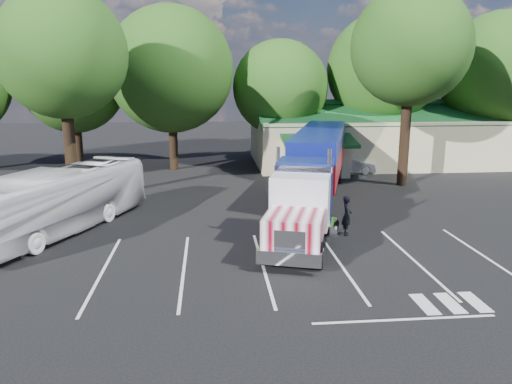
{
  "coord_description": "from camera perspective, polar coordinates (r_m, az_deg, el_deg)",
  "views": [
    {
      "loc": [
        -2.09,
        -25.01,
        7.57
      ],
      "look_at": [
        0.16,
        -1.28,
        2.0
      ],
      "focal_mm": 35.0,
      "sensor_mm": 36.0,
      "label": 1
    }
  ],
  "objects": [
    {
      "name": "ground",
      "position": [
        26.22,
        -0.62,
        -3.63
      ],
      "size": [
        120.0,
        120.0,
        0.0
      ],
      "primitive_type": "plane",
      "color": "black",
      "rests_on": "ground"
    },
    {
      "name": "event_hall",
      "position": [
        45.97,
        14.85,
        6.02
      ],
      "size": [
        24.2,
        14.12,
        5.55
      ],
      "color": "#C4B992",
      "rests_on": "ground"
    },
    {
      "name": "tree_row_b",
      "position": [
        44.18,
        -20.16,
        11.8
      ],
      "size": [
        8.4,
        8.4,
        11.35
      ],
      "color": "black",
      "rests_on": "ground"
    },
    {
      "name": "tree_row_c",
      "position": [
        41.32,
        -9.73,
        13.62
      ],
      "size": [
        10.0,
        10.0,
        13.05
      ],
      "color": "black",
      "rests_on": "ground"
    },
    {
      "name": "tree_row_d",
      "position": [
        42.96,
        2.79,
        11.82
      ],
      "size": [
        8.0,
        8.0,
        10.6
      ],
      "color": "black",
      "rests_on": "ground"
    },
    {
      "name": "tree_row_e",
      "position": [
        45.58,
        14.31,
        13.4
      ],
      "size": [
        9.6,
        9.6,
        12.9
      ],
      "color": "black",
      "rests_on": "ground"
    },
    {
      "name": "tree_row_f",
      "position": [
        48.76,
        26.17,
        12.1
      ],
      "size": [
        10.4,
        10.4,
        13.0
      ],
      "color": "black",
      "rests_on": "ground"
    },
    {
      "name": "tree_near_left",
      "position": [
        32.16,
        -21.29,
        14.5
      ],
      "size": [
        7.6,
        7.6,
        12.65
      ],
      "color": "black",
      "rests_on": "ground"
    },
    {
      "name": "tree_near_right",
      "position": [
        36.21,
        17.28,
        15.58
      ],
      "size": [
        8.0,
        8.0,
        13.5
      ],
      "color": "black",
      "rests_on": "ground"
    },
    {
      "name": "semi_truck",
      "position": [
        30.02,
        6.91,
        3.3
      ],
      "size": [
        8.65,
        20.78,
        4.39
      ],
      "rotation": [
        0.0,
        0.0,
        -0.3
      ],
      "color": "black",
      "rests_on": "ground"
    },
    {
      "name": "woman",
      "position": [
        24.57,
        10.35,
        -2.64
      ],
      "size": [
        0.6,
        0.79,
        1.95
      ],
      "primitive_type": "imported",
      "rotation": [
        0.0,
        0.0,
        1.37
      ],
      "color": "black",
      "rests_on": "ground"
    },
    {
      "name": "bicycle",
      "position": [
        32.32,
        1.62,
        0.42
      ],
      "size": [
        0.82,
        1.79,
        0.91
      ],
      "primitive_type": "imported",
      "rotation": [
        0.0,
        0.0,
        0.13
      ],
      "color": "black",
      "rests_on": "ground"
    },
    {
      "name": "tour_bus",
      "position": [
        26.32,
        -21.6,
        -0.92
      ],
      "size": [
        7.19,
        11.49,
        3.18
      ],
      "primitive_type": "imported",
      "rotation": [
        0.0,
        0.0,
        -0.43
      ],
      "color": "silver",
      "rests_on": "ground"
    },
    {
      "name": "silver_sedan",
      "position": [
        39.97,
        10.45,
        3.02
      ],
      "size": [
        4.35,
        1.93,
        1.39
      ],
      "primitive_type": "imported",
      "rotation": [
        0.0,
        0.0,
        1.68
      ],
      "color": "#989C9F",
      "rests_on": "ground"
    }
  ]
}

